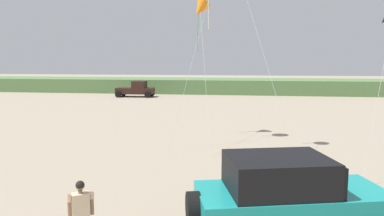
{
  "coord_description": "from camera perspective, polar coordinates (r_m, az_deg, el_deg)",
  "views": [
    {
      "loc": [
        1.67,
        -4.23,
        4.45
      ],
      "look_at": [
        0.31,
        4.88,
        3.26
      ],
      "focal_mm": 34.12,
      "sensor_mm": 36.0,
      "label": 1
    }
  ],
  "objects": [
    {
      "name": "distant_pickup",
      "position": [
        45.92,
        -8.71,
        2.9
      ],
      "size": [
        4.65,
        2.49,
        1.98
      ],
      "color": "black",
      "rests_on": "ground_plane"
    },
    {
      "name": "jeep",
      "position": [
        9.11,
        14.84,
        -13.78
      ],
      "size": [
        5.02,
        3.41,
        2.26
      ],
      "color": "teal",
      "rests_on": "ground_plane"
    },
    {
      "name": "kite_red_delta",
      "position": [
        22.02,
        1.29,
        15.16
      ],
      "size": [
        1.89,
        5.92,
        8.09
      ],
      "color": "orange",
      "rests_on": "ground_plane"
    },
    {
      "name": "person_watching",
      "position": [
        9.33,
        -16.96,
        -15.07
      ],
      "size": [
        0.55,
        0.44,
        1.67
      ],
      "color": "#8C664C",
      "rests_on": "ground_plane"
    },
    {
      "name": "dune_ridge",
      "position": [
        52.08,
        3.38,
        3.51
      ],
      "size": [
        90.0,
        8.29,
        1.91
      ],
      "primitive_type": "cube",
      "color": "#567A47",
      "rests_on": "ground_plane"
    }
  ]
}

